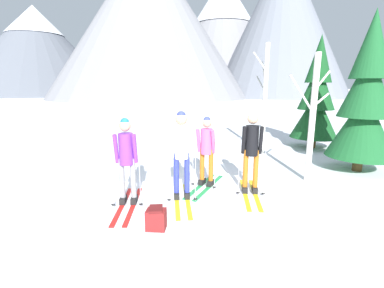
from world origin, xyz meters
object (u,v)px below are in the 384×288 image
(skier_in_purple, at_px, (127,157))
(skier_in_white, at_px, (181,150))
(skier_in_black, at_px, (252,147))
(skier_in_pink, at_px, (206,149))
(pine_tree_mid, at_px, (366,101))
(pine_tree_near, at_px, (316,98))
(birch_tree_tall, at_px, (312,117))
(birch_tree_slender, at_px, (265,98))
(backpack_on_snow_front, at_px, (156,219))

(skier_in_purple, height_order, skier_in_white, skier_in_white)
(skier_in_white, relative_size, skier_in_black, 1.02)
(skier_in_pink, distance_m, pine_tree_mid, 4.59)
(skier_in_purple, bearing_deg, skier_in_black, 7.88)
(pine_tree_near, distance_m, pine_tree_mid, 2.95)
(pine_tree_near, relative_size, birch_tree_tall, 1.34)
(skier_in_purple, relative_size, birch_tree_tall, 0.58)
(skier_in_black, xyz_separation_m, birch_tree_tall, (1.66, 0.66, 0.56))
(skier_in_white, height_order, skier_in_pink, skier_in_white)
(skier_in_white, distance_m, birch_tree_slender, 4.99)
(skier_in_pink, distance_m, skier_in_black, 1.05)
(skier_in_white, bearing_deg, pine_tree_mid, 17.13)
(skier_in_purple, relative_size, backpack_on_snow_front, 4.70)
(birch_tree_tall, distance_m, backpack_on_snow_front, 4.46)
(birch_tree_tall, relative_size, backpack_on_snow_front, 8.15)
(pine_tree_near, relative_size, birch_tree_slender, 1.11)
(skier_in_black, height_order, pine_tree_near, pine_tree_near)
(birch_tree_tall, relative_size, birch_tree_slender, 0.83)
(skier_in_pink, xyz_separation_m, skier_in_black, (0.91, -0.51, 0.14))
(backpack_on_snow_front, bearing_deg, skier_in_purple, 119.10)
(birch_tree_slender, distance_m, backpack_on_snow_front, 6.44)
(skier_in_purple, xyz_separation_m, skier_in_pink, (1.70, 0.87, -0.09))
(skier_in_pink, xyz_separation_m, birch_tree_slender, (2.43, 3.15, 1.05))
(skier_in_white, xyz_separation_m, pine_tree_near, (5.25, 4.49, 0.84))
(skier_in_pink, height_order, skier_in_black, skier_in_black)
(pine_tree_mid, height_order, birch_tree_tall, pine_tree_mid)
(pine_tree_near, xyz_separation_m, birch_tree_slender, (-2.21, -0.63, 0.04))
(backpack_on_snow_front, bearing_deg, skier_in_white, 68.66)
(pine_tree_mid, xyz_separation_m, birch_tree_slender, (-1.96, 2.31, -0.01))
(pine_tree_mid, relative_size, birch_tree_tall, 1.38)
(pine_tree_near, distance_m, birch_tree_tall, 4.18)
(skier_in_pink, bearing_deg, pine_tree_mid, 10.74)
(pine_tree_near, bearing_deg, skier_in_white, -139.47)
(skier_in_white, bearing_deg, skier_in_pink, 49.19)
(birch_tree_tall, distance_m, birch_tree_slender, 3.02)
(skier_in_purple, bearing_deg, backpack_on_snow_front, -60.90)
(birch_tree_slender, bearing_deg, skier_in_purple, -135.75)
(pine_tree_near, xyz_separation_m, pine_tree_mid, (-0.25, -2.94, 0.05))
(skier_in_purple, xyz_separation_m, pine_tree_near, (6.33, 4.65, 0.92))
(skier_in_white, relative_size, skier_in_pink, 1.08)
(skier_in_white, relative_size, birch_tree_slender, 0.49)
(pine_tree_near, bearing_deg, skier_in_purple, -143.72)
(pine_tree_mid, bearing_deg, skier_in_white, -162.87)
(skier_in_black, relative_size, backpack_on_snow_front, 4.79)
(skier_in_black, relative_size, pine_tree_near, 0.44)
(skier_in_purple, relative_size, skier_in_black, 0.98)
(birch_tree_slender, height_order, backpack_on_snow_front, birch_tree_slender)
(skier_in_purple, relative_size, pine_tree_mid, 0.42)
(birch_tree_tall, bearing_deg, pine_tree_near, 60.40)
(backpack_on_snow_front, bearing_deg, pine_tree_near, 44.97)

